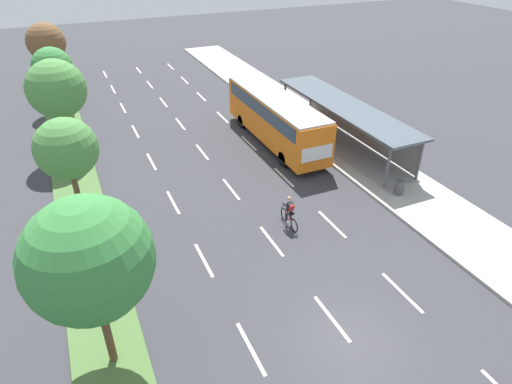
{
  "coord_description": "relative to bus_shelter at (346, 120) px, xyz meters",
  "views": [
    {
      "loc": [
        -7.72,
        -8.64,
        13.27
      ],
      "look_at": [
        0.4,
        9.42,
        1.2
      ],
      "focal_mm": 30.69,
      "sensor_mm": 36.0,
      "label": 1
    }
  ],
  "objects": [
    {
      "name": "median_tree_fifth",
      "position": [
        -17.9,
        24.01,
        1.96
      ],
      "size": [
        3.57,
        3.57,
        5.5
      ],
      "color": "brown",
      "rests_on": "median_strip"
    },
    {
      "name": "lane_divider_right",
      "position": [
        -6.03,
        2.98,
        -1.86
      ],
      "size": [
        0.14,
        46.1,
        0.01
      ],
      "color": "white",
      "rests_on": "ground"
    },
    {
      "name": "cyclist",
      "position": [
        -8.14,
        -7.12,
        -1.07
      ],
      "size": [
        0.46,
        1.82,
        1.71
      ],
      "color": "black",
      "rests_on": "ground"
    },
    {
      "name": "ground_plane",
      "position": [
        -9.53,
        -14.57,
        -1.86
      ],
      "size": [
        140.0,
        140.0,
        0.0
      ],
      "primitive_type": "plane",
      "color": "#38383D"
    },
    {
      "name": "sidewalk_right",
      "position": [
        -0.28,
        5.43,
        -1.79
      ],
      "size": [
        4.5,
        52.0,
        0.15
      ],
      "primitive_type": "cube",
      "color": "#ADAAA3",
      "rests_on": "ground"
    },
    {
      "name": "lane_divider_center",
      "position": [
        -9.53,
        2.98,
        -1.86
      ],
      "size": [
        0.14,
        46.1,
        0.01
      ],
      "color": "white",
      "rests_on": "ground"
    },
    {
      "name": "median_tree_nearest",
      "position": [
        -17.69,
        -11.84,
        2.8
      ],
      "size": [
        4.03,
        4.03,
        6.56
      ],
      "color": "brown",
      "rests_on": "median_strip"
    },
    {
      "name": "bus_shelter",
      "position": [
        0.0,
        0.0,
        0.0
      ],
      "size": [
        2.9,
        13.53,
        2.86
      ],
      "color": "gray",
      "rests_on": "sidewalk_right"
    },
    {
      "name": "median_tree_fourth",
      "position": [
        -17.75,
        15.05,
        1.82
      ],
      "size": [
        3.12,
        3.12,
        5.14
      ],
      "color": "brown",
      "rests_on": "median_strip"
    },
    {
      "name": "bus",
      "position": [
        -4.28,
        2.35,
        0.2
      ],
      "size": [
        2.54,
        11.29,
        3.37
      ],
      "color": "orange",
      "rests_on": "ground"
    },
    {
      "name": "trash_bin",
      "position": [
        -1.08,
        -7.1,
        -1.29
      ],
      "size": [
        0.52,
        0.52,
        0.85
      ],
      "primitive_type": "cylinder",
      "color": "#4C4C51",
      "rests_on": "sidewalk_right"
    },
    {
      "name": "median_tree_third",
      "position": [
        -17.7,
        6.09,
        2.73
      ],
      "size": [
        3.65,
        3.65,
        6.31
      ],
      "color": "brown",
      "rests_on": "median_strip"
    },
    {
      "name": "lane_divider_left",
      "position": [
        -13.03,
        2.98,
        -1.86
      ],
      "size": [
        0.14,
        46.1,
        0.01
      ],
      "color": "white",
      "rests_on": "ground"
    },
    {
      "name": "median_strip",
      "position": [
        -17.83,
        5.43,
        -1.8
      ],
      "size": [
        2.6,
        52.0,
        0.12
      ],
      "primitive_type": "cube",
      "color": "#4C7038",
      "rests_on": "ground"
    },
    {
      "name": "median_tree_second",
      "position": [
        -17.76,
        -2.88,
        2.56
      ],
      "size": [
        2.92,
        2.92,
        5.79
      ],
      "color": "brown",
      "rests_on": "median_strip"
    }
  ]
}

